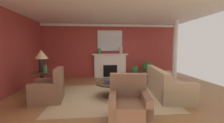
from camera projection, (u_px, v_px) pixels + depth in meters
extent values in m
plane|color=olive|center=(115.00, 97.00, 4.46)|extent=(8.72, 8.72, 0.00)
cube|color=#9E3833|center=(109.00, 51.00, 7.55)|extent=(7.30, 0.12, 2.74)
cube|color=#9E3833|center=(1.00, 53.00, 4.35)|extent=(0.12, 6.98, 2.74)
cube|color=white|center=(114.00, 7.00, 4.50)|extent=(7.30, 6.98, 0.06)
cube|color=white|center=(109.00, 25.00, 7.35)|extent=(7.30, 0.08, 0.12)
cube|color=tan|center=(112.00, 96.00, 4.52)|extent=(3.42, 2.72, 0.01)
cube|color=white|center=(110.00, 66.00, 7.43)|extent=(1.60, 0.25, 1.15)
cube|color=black|center=(110.00, 71.00, 7.43)|extent=(0.70, 0.26, 0.60)
cube|color=white|center=(110.00, 54.00, 7.34)|extent=(1.80, 0.35, 0.06)
cube|color=silver|center=(110.00, 41.00, 7.42)|extent=(1.26, 0.04, 1.04)
cube|color=tan|center=(167.00, 88.00, 4.70)|extent=(1.15, 2.19, 0.45)
cube|color=tan|center=(157.00, 75.00, 4.67)|extent=(0.46, 2.11, 0.40)
cube|color=tan|center=(180.00, 95.00, 3.74)|extent=(0.92, 0.31, 0.62)
cube|color=tan|center=(159.00, 79.00, 5.63)|extent=(0.92, 0.31, 0.62)
cube|color=brown|center=(48.00, 94.00, 4.09)|extent=(0.88, 0.88, 0.44)
cube|color=brown|center=(59.00, 77.00, 4.11)|extent=(0.24, 0.81, 0.51)
cube|color=brown|center=(50.00, 88.00, 4.41)|extent=(0.81, 0.22, 0.60)
cube|color=brown|center=(44.00, 95.00, 3.76)|extent=(0.81, 0.22, 0.60)
cube|color=brown|center=(129.00, 112.00, 2.95)|extent=(0.89, 0.89, 0.44)
cube|color=brown|center=(128.00, 85.00, 3.22)|extent=(0.81, 0.25, 0.51)
cube|color=brown|center=(113.00, 108.00, 2.95)|extent=(0.23, 0.81, 0.60)
cube|color=brown|center=(145.00, 108.00, 2.93)|extent=(0.23, 0.81, 0.60)
cylinder|color=#3D2D1E|center=(112.00, 83.00, 4.48)|extent=(1.00, 1.00, 0.04)
cylinder|color=#3D2D1E|center=(112.00, 90.00, 4.50)|extent=(0.12, 0.12, 0.41)
cylinder|color=#3D2D1E|center=(112.00, 96.00, 4.52)|extent=(0.56, 0.56, 0.03)
cube|color=#3D2D1E|center=(42.00, 73.00, 4.89)|extent=(0.56, 0.56, 0.04)
cube|color=#3D2D1E|center=(42.00, 83.00, 4.92)|extent=(0.10, 0.10, 0.66)
cube|color=#3D2D1E|center=(43.00, 92.00, 4.95)|extent=(0.45, 0.45, 0.04)
cylinder|color=black|center=(42.00, 65.00, 4.86)|extent=(0.18, 0.18, 0.45)
cone|color=#C6B284|center=(41.00, 54.00, 4.83)|extent=(0.44, 0.44, 0.30)
cylinder|color=beige|center=(121.00, 50.00, 7.34)|extent=(0.16, 0.16, 0.39)
cylinder|color=#33703D|center=(135.00, 72.00, 7.25)|extent=(0.34, 0.34, 0.61)
cylinder|color=#33703D|center=(45.00, 69.00, 4.77)|extent=(0.12, 0.12, 0.25)
cylinder|color=#33703D|center=(99.00, 51.00, 7.26)|extent=(0.14, 0.14, 0.28)
cube|color=navy|center=(114.00, 82.00, 4.46)|extent=(0.30, 0.27, 0.05)
cube|color=navy|center=(109.00, 80.00, 4.38)|extent=(0.28, 0.22, 0.06)
cylinder|color=#BCB29E|center=(148.00, 76.00, 7.16)|extent=(0.32, 0.32, 0.30)
sphere|color=#28602D|center=(148.00, 67.00, 7.13)|extent=(0.56, 0.56, 0.56)
cylinder|color=white|center=(175.00, 51.00, 6.56)|extent=(0.20, 0.20, 2.74)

